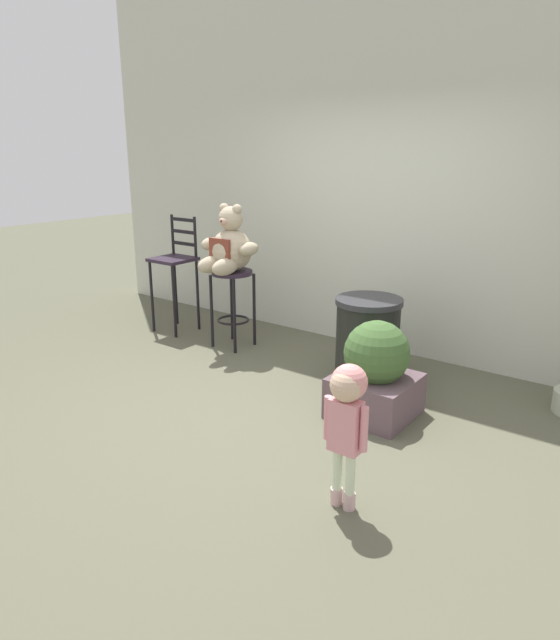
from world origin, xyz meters
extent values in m
plane|color=#585945|center=(0.00, 0.00, 0.00)|extent=(24.00, 24.00, 0.00)
cube|color=beige|center=(0.00, 2.08, 1.97)|extent=(7.46, 0.30, 3.95)
cylinder|color=#291E2E|center=(-1.16, 1.07, 0.78)|extent=(0.41, 0.41, 0.04)
cylinder|color=black|center=(-1.31, 0.92, 0.38)|extent=(0.03, 0.03, 0.76)
cylinder|color=black|center=(-1.00, 0.92, 0.38)|extent=(0.03, 0.03, 0.76)
cylinder|color=black|center=(-1.31, 1.22, 0.38)|extent=(0.03, 0.03, 0.76)
cylinder|color=black|center=(-1.00, 1.22, 0.38)|extent=(0.03, 0.03, 0.76)
torus|color=black|center=(-1.16, 1.07, 0.28)|extent=(0.33, 0.33, 0.02)
sphere|color=tan|center=(-1.16, 1.07, 1.01)|extent=(0.42, 0.42, 0.42)
cube|color=brown|center=(-1.16, 0.90, 1.02)|extent=(0.26, 0.03, 0.25)
sphere|color=tan|center=(-1.16, 1.07, 1.32)|extent=(0.24, 0.24, 0.24)
ellipsoid|color=tan|center=(-1.16, 0.97, 1.31)|extent=(0.10, 0.08, 0.07)
sphere|color=black|center=(-1.16, 0.94, 1.31)|extent=(0.03, 0.03, 0.03)
sphere|color=tan|center=(-1.24, 1.07, 1.42)|extent=(0.10, 0.10, 0.10)
sphere|color=tan|center=(-1.07, 1.07, 1.42)|extent=(0.10, 0.10, 0.10)
ellipsoid|color=tan|center=(-1.41, 1.04, 1.05)|extent=(0.15, 0.23, 0.13)
ellipsoid|color=tan|center=(-0.91, 1.04, 1.05)|extent=(0.15, 0.23, 0.13)
ellipsoid|color=tan|center=(-1.25, 0.87, 0.88)|extent=(0.14, 0.35, 0.17)
ellipsoid|color=tan|center=(-1.06, 0.87, 0.88)|extent=(0.14, 0.35, 0.17)
cylinder|color=beige|center=(1.16, -0.66, 0.05)|extent=(0.07, 0.07, 0.10)
cylinder|color=silver|center=(1.16, -0.66, 0.23)|extent=(0.06, 0.06, 0.26)
cylinder|color=beige|center=(1.24, -0.66, 0.05)|extent=(0.07, 0.07, 0.10)
cylinder|color=silver|center=(1.24, -0.66, 0.23)|extent=(0.06, 0.06, 0.26)
cube|color=pink|center=(1.20, -0.66, 0.52)|extent=(0.18, 0.10, 0.31)
cylinder|color=pink|center=(1.08, -0.66, 0.53)|extent=(0.04, 0.04, 0.26)
cylinder|color=pink|center=(1.32, -0.66, 0.53)|extent=(0.04, 0.04, 0.26)
sphere|color=#D8B293|center=(1.20, -0.66, 0.76)|extent=(0.19, 0.19, 0.19)
sphere|color=pink|center=(1.20, -0.63, 0.77)|extent=(0.20, 0.20, 0.20)
cylinder|color=black|center=(0.39, 1.10, 0.35)|extent=(0.55, 0.55, 0.70)
cylinder|color=#2D2D33|center=(0.39, 1.10, 0.72)|extent=(0.58, 0.58, 0.05)
cube|color=#291E2E|center=(-2.03, 1.08, 0.81)|extent=(0.42, 0.42, 0.03)
cylinder|color=black|center=(-2.21, 0.90, 0.40)|extent=(0.03, 0.03, 0.80)
cylinder|color=black|center=(-1.85, 0.90, 0.40)|extent=(0.03, 0.03, 0.80)
cylinder|color=black|center=(-2.21, 1.26, 0.40)|extent=(0.03, 0.03, 0.80)
cylinder|color=black|center=(-1.85, 1.26, 0.40)|extent=(0.03, 0.03, 0.80)
cylinder|color=black|center=(-2.21, 1.26, 1.05)|extent=(0.03, 0.03, 0.44)
cylinder|color=black|center=(-1.85, 1.26, 1.05)|extent=(0.03, 0.03, 0.44)
cube|color=black|center=(-2.03, 1.26, 0.96)|extent=(0.36, 0.02, 0.04)
cube|color=black|center=(-2.03, 1.26, 1.10)|extent=(0.36, 0.02, 0.04)
cube|color=black|center=(-2.03, 1.26, 1.23)|extent=(0.36, 0.02, 0.04)
cube|color=#624B53|center=(0.78, 0.51, 0.16)|extent=(0.59, 0.59, 0.32)
sphere|color=#3F602F|center=(0.78, 0.51, 0.51)|extent=(0.50, 0.50, 0.50)
camera|label=1|loc=(2.63, -3.17, 2.01)|focal=32.20mm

